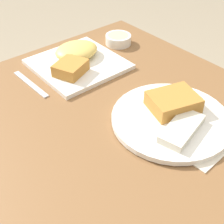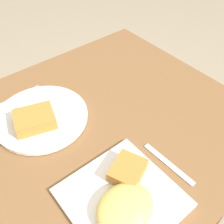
% 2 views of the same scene
% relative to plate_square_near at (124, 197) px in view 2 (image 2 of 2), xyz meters
% --- Properties ---
extents(ground_plane, '(8.00, 8.00, 0.00)m').
position_rel_plate_square_near_xyz_m(ground_plane, '(0.12, 0.25, -0.78)').
color(ground_plane, gray).
extents(dining_table, '(0.96, 0.87, 0.76)m').
position_rel_plate_square_near_xyz_m(dining_table, '(0.12, 0.25, -0.11)').
color(dining_table, brown).
rests_on(dining_table, ground_plane).
extents(menu_card, '(0.17, 0.27, 0.00)m').
position_rel_plate_square_near_xyz_m(menu_card, '(-0.02, 0.42, -0.02)').
color(menu_card, beige).
rests_on(menu_card, dining_table).
extents(plate_square_near, '(0.27, 0.27, 0.06)m').
position_rel_plate_square_near_xyz_m(plate_square_near, '(0.00, 0.00, 0.00)').
color(plate_square_near, white).
rests_on(plate_square_near, dining_table).
extents(plate_oval_far, '(0.31, 0.31, 0.05)m').
position_rel_plate_square_near_xyz_m(plate_oval_far, '(-0.03, 0.39, -0.00)').
color(plate_oval_far, white).
rests_on(plate_oval_far, menu_card).
extents(butter_knife, '(0.02, 0.18, 0.00)m').
position_rel_plate_square_near_xyz_m(butter_knife, '(0.17, 0.00, -0.02)').
color(butter_knife, silver).
rests_on(butter_knife, dining_table).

